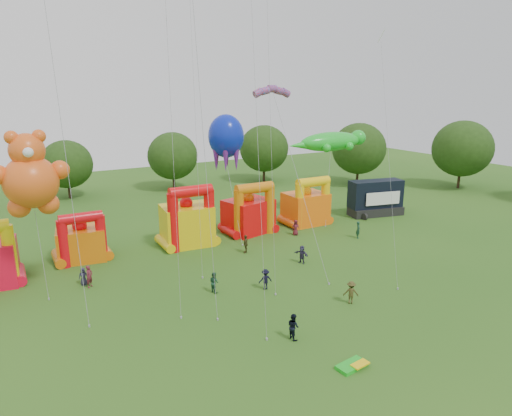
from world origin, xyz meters
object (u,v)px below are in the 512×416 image
gecko_kite (329,172)px  spectator_0 (83,276)px  bouncy_castle_2 (188,222)px  octopus_kite (230,173)px  stage_trailer (376,198)px  spectator_4 (246,244)px  teddy_bear_kite (31,179)px

gecko_kite → spectator_0: 33.04m
bouncy_castle_2 → gecko_kite: size_ratio=0.55×
octopus_kite → spectator_0: bearing=-157.0°
stage_trailer → octopus_kite: size_ratio=0.56×
bouncy_castle_2 → spectator_4: (4.28, -5.24, -1.62)m
teddy_bear_kite → stage_trailer: bearing=7.0°
bouncy_castle_2 → gecko_kite: gecko_kite is taller
bouncy_castle_2 → spectator_0: (-11.81, -5.32, -1.80)m
stage_trailer → teddy_bear_kite: size_ratio=0.56×
stage_trailer → spectator_4: 22.61m
bouncy_castle_2 → spectator_0: bouncy_castle_2 is taller
teddy_bear_kite → spectator_0: 9.58m
spectator_4 → teddy_bear_kite: bearing=-51.2°
bouncy_castle_2 → teddy_bear_kite: 17.67m
gecko_kite → spectator_4: size_ratio=6.44×
stage_trailer → spectator_0: (-38.25, -4.38, -1.49)m
stage_trailer → octopus_kite: bearing=170.5°
spectator_0 → gecko_kite: bearing=31.1°
gecko_kite → spectator_4: bearing=-157.6°
teddy_bear_kite → spectator_4: teddy_bear_kite is taller
teddy_bear_kite → spectator_4: size_ratio=7.08×
stage_trailer → gecko_kite: gecko_kite is taller
bouncy_castle_2 → stage_trailer: bearing=-2.0°
octopus_kite → spectator_4: size_ratio=7.10×
octopus_kite → teddy_bear_kite: bearing=-158.5°
teddy_bear_kite → octopus_kite: (21.38, 8.41, -2.81)m
gecko_kite → octopus_kite: (-13.71, 1.11, 0.95)m
spectator_4 → bouncy_castle_2: bearing=-104.2°
spectator_0 → teddy_bear_kite: bearing=-148.2°
stage_trailer → octopus_kite: octopus_kite is taller
teddy_bear_kite → octopus_kite: bearing=21.5°
stage_trailer → teddy_bear_kite: 42.39m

